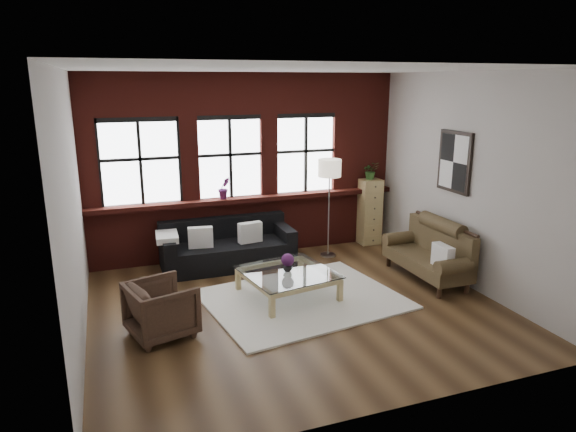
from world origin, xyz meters
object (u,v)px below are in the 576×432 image
object	(u,v)px
coffee_table	(288,284)
floor_lamp	(329,205)
dark_sofa	(228,244)
vase	(288,267)
drawer_chest	(369,211)
vintage_settee	(427,252)
armchair	(161,309)

from	to	relation	value
coffee_table	floor_lamp	size ratio (longest dim) A/B	0.64
coffee_table	floor_lamp	world-z (taller)	floor_lamp
dark_sofa	vase	bearing A→B (deg)	-71.50
drawer_chest	floor_lamp	world-z (taller)	floor_lamp
drawer_chest	vintage_settee	bearing A→B (deg)	-91.52
armchair	floor_lamp	bearing A→B (deg)	-73.08
armchair	vase	distance (m)	1.95
armchair	floor_lamp	world-z (taller)	floor_lamp
vintage_settee	drawer_chest	size ratio (longest dim) A/B	1.32
drawer_chest	dark_sofa	bearing A→B (deg)	-172.96
vintage_settee	coffee_table	xyz separation A→B (m)	(-2.29, 0.09, -0.25)
dark_sofa	vase	size ratio (longest dim) A/B	15.98
dark_sofa	floor_lamp	bearing A→B (deg)	-2.70
coffee_table	drawer_chest	distance (m)	3.05
vintage_settee	armchair	size ratio (longest dim) A/B	2.19
dark_sofa	coffee_table	xyz separation A→B (m)	(0.52, -1.55, -0.21)
armchair	coffee_table	distance (m)	1.95
drawer_chest	coffee_table	bearing A→B (deg)	-141.00
dark_sofa	armchair	xyz separation A→B (m)	(-1.34, -2.12, -0.05)
dark_sofa	coffee_table	world-z (taller)	dark_sofa
dark_sofa	vintage_settee	xyz separation A→B (m)	(2.81, -1.64, 0.05)
coffee_table	vase	bearing A→B (deg)	116.57
armchair	coffee_table	size ratio (longest dim) A/B	0.63
floor_lamp	vase	bearing A→B (deg)	-131.63
dark_sofa	vase	distance (m)	1.63
vase	drawer_chest	xyz separation A→B (m)	(2.35, 1.90, 0.17)
armchair	dark_sofa	bearing A→B (deg)	-48.15
vase	drawer_chest	size ratio (longest dim) A/B	0.11
dark_sofa	coffee_table	distance (m)	1.64
vase	coffee_table	bearing A→B (deg)	-63.43
vase	floor_lamp	distance (m)	2.02
coffee_table	floor_lamp	xyz separation A→B (m)	(1.30, 1.46, 0.76)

